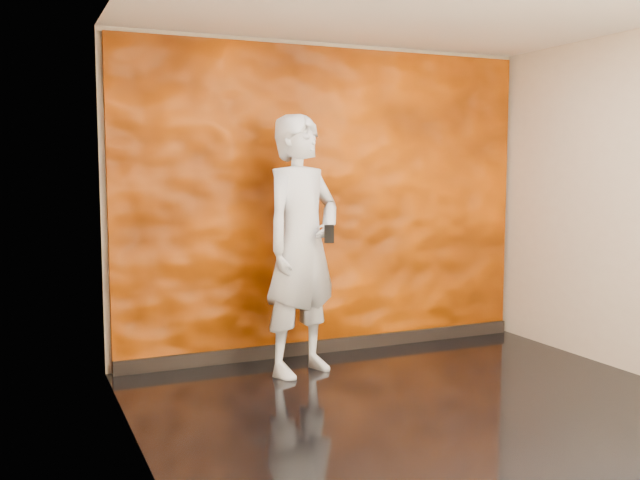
{
  "coord_description": "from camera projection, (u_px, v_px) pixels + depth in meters",
  "views": [
    {
      "loc": [
        -2.66,
        -3.93,
        1.69
      ],
      "look_at": [
        -0.51,
        1.01,
        1.14
      ],
      "focal_mm": 40.0,
      "sensor_mm": 36.0,
      "label": 1
    }
  ],
  "objects": [
    {
      "name": "feature_wall",
      "position": [
        329.0,
        202.0,
        6.47
      ],
      "size": [
        3.9,
        0.06,
        2.75
      ],
      "primitive_type": "cube",
      "color": "#D85200",
      "rests_on": "ground"
    },
    {
      "name": "phone",
      "position": [
        329.0,
        234.0,
        5.6
      ],
      "size": [
        0.08,
        0.05,
        0.15
      ],
      "primitive_type": "cube",
      "rotation": [
        0.0,
        0.0,
        -0.43
      ],
      "color": "black",
      "rests_on": "man"
    },
    {
      "name": "baseboard",
      "position": [
        331.0,
        345.0,
        6.56
      ],
      "size": [
        3.9,
        0.04,
        0.12
      ],
      "primitive_type": "cube",
      "color": "black",
      "rests_on": "ground"
    },
    {
      "name": "man",
      "position": [
        302.0,
        245.0,
        5.8
      ],
      "size": [
        0.91,
        0.77,
        2.12
      ],
      "primitive_type": "imported",
      "rotation": [
        0.0,
        0.0,
        0.41
      ],
      "color": "#A0A5AF",
      "rests_on": "ground"
    },
    {
      "name": "room",
      "position": [
        452.0,
        212.0,
        4.68
      ],
      "size": [
        4.02,
        4.02,
        2.81
      ],
      "color": "black",
      "rests_on": "ground"
    }
  ]
}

